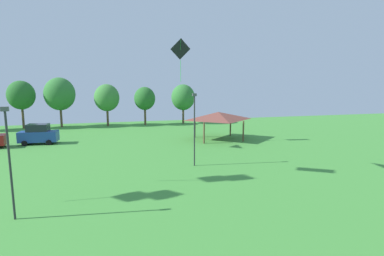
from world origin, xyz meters
The scene contains 10 objects.
kite_flying_2 centered at (4.36, 37.81, 11.09)m, with size 2.47×0.95×4.96m.
parked_car_second_from_left centered at (-12.37, 41.80, 1.20)m, with size 4.44×2.24×2.44m.
park_pavilion centered at (9.66, 39.20, 3.08)m, with size 6.69×5.58×3.60m.
light_post_0 centered at (3.37, 27.88, 3.64)m, with size 0.36×0.20×6.47m.
light_post_1 centered at (-8.93, 20.13, 3.49)m, with size 0.36×0.20×6.18m.
treeline_tree_1 centered at (-17.62, 55.74, 5.35)m, with size 4.16×4.16×7.66m.
treeline_tree_2 centered at (-11.95, 55.92, 5.48)m, with size 4.88×4.88×8.18m.
treeline_tree_3 centered at (-4.52, 55.45, 4.79)m, with size 4.16×4.16×7.09m.
treeline_tree_4 centered at (1.78, 54.85, 4.59)m, with size 3.61×3.61×6.60m.
treeline_tree_5 centered at (8.62, 55.01, 4.71)m, with size 4.19×4.19×7.03m.
Camera 1 is at (-3.45, 2.72, 7.45)m, focal length 28.00 mm.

